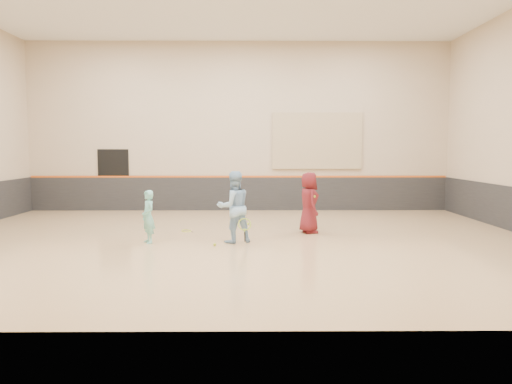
{
  "coord_description": "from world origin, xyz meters",
  "views": [
    {
      "loc": [
        0.47,
        -11.92,
        2.23
      ],
      "look_at": [
        0.57,
        0.4,
        1.15
      ],
      "focal_mm": 35.0,
      "sensor_mm": 36.0,
      "label": 1
    }
  ],
  "objects_px": {
    "spare_racket": "(186,230)",
    "instructor": "(234,207)",
    "young_man": "(309,203)",
    "girl": "(148,217)"
  },
  "relations": [
    {
      "from": "girl",
      "to": "young_man",
      "type": "xyz_separation_m",
      "value": [
        3.95,
        1.4,
        0.18
      ]
    },
    {
      "from": "spare_racket",
      "to": "instructor",
      "type": "bearing_deg",
      "value": -49.96
    },
    {
      "from": "young_man",
      "to": "girl",
      "type": "bearing_deg",
      "value": 98.61
    },
    {
      "from": "instructor",
      "to": "young_man",
      "type": "relative_size",
      "value": 1.06
    },
    {
      "from": "girl",
      "to": "instructor",
      "type": "bearing_deg",
      "value": 59.54
    },
    {
      "from": "girl",
      "to": "spare_racket",
      "type": "xyz_separation_m",
      "value": [
        0.68,
        1.63,
        -0.58
      ]
    },
    {
      "from": "instructor",
      "to": "spare_racket",
      "type": "distance_m",
      "value": 2.23
    },
    {
      "from": "girl",
      "to": "young_man",
      "type": "distance_m",
      "value": 4.2
    },
    {
      "from": "spare_racket",
      "to": "girl",
      "type": "bearing_deg",
      "value": -112.58
    },
    {
      "from": "instructor",
      "to": "young_man",
      "type": "xyz_separation_m",
      "value": [
        1.93,
        1.36,
        -0.04
      ]
    }
  ]
}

